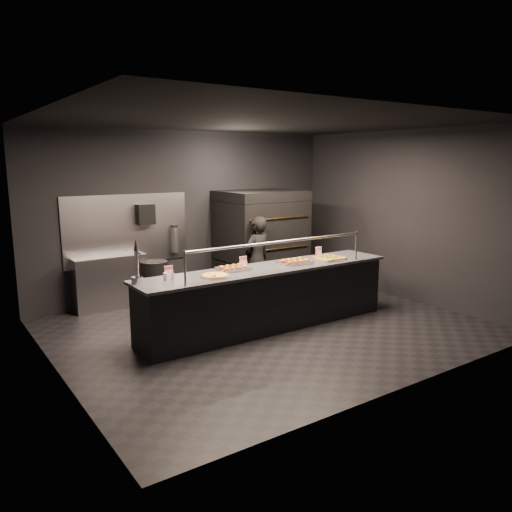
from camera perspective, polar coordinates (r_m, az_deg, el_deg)
name	(u,v)px	position (r m, az deg, el deg)	size (l,w,h in m)	color
room	(265,228)	(7.25, 1.05, 3.20)	(6.04, 6.00, 3.00)	black
service_counter	(268,297)	(7.43, 1.39, -4.75)	(4.10, 0.78, 1.37)	black
pizza_oven	(261,241)	(9.52, 0.52, 1.78)	(1.50, 1.23, 1.91)	black
prep_shelf	(110,282)	(8.75, -16.32, -2.90)	(1.20, 0.35, 0.90)	#99999E
towel_dispenser	(145,214)	(8.87, -12.54, 4.67)	(0.30, 0.20, 0.35)	black
fire_extinguisher	(175,239)	(9.16, -9.26, 1.88)	(0.14, 0.14, 0.51)	#B2B2B7
beer_tap	(137,271)	(6.50, -13.45, -1.66)	(0.15, 0.21, 0.57)	silver
round_pizza	(215,276)	(6.74, -4.69, -2.26)	(0.42, 0.42, 0.03)	silver
slider_tray_a	(233,268)	(7.15, -2.63, -1.39)	(0.51, 0.43, 0.07)	silver
slider_tray_b	(295,262)	(7.61, 4.45, -0.64)	(0.54, 0.44, 0.08)	silver
square_pizza	(329,258)	(8.01, 8.35, -0.24)	(0.54, 0.54, 0.05)	silver
condiment_jar	(168,276)	(6.64, -10.05, -2.31)	(0.15, 0.06, 0.10)	silver
tent_cards	(248,261)	(7.44, -0.86, -0.52)	(2.81, 0.04, 0.15)	white
trash_bin	(155,283)	(8.80, -11.50, -3.06)	(0.46, 0.46, 0.77)	black
worker	(257,260)	(8.66, 0.11, -0.47)	(0.56, 0.37, 1.53)	black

